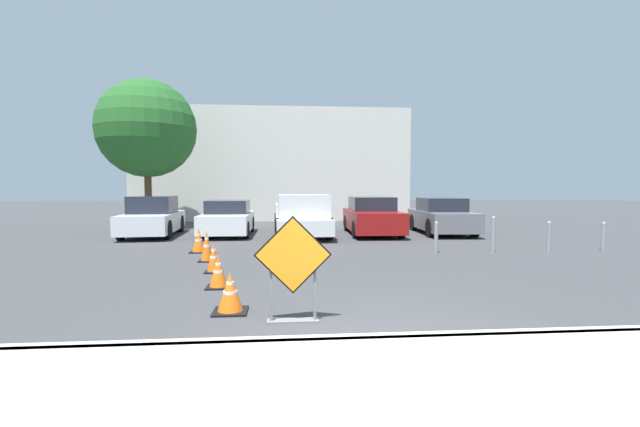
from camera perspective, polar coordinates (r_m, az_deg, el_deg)
ground_plane at (r=15.00m, az=-0.21°, el=-3.71°), size 96.00×96.00×0.00m
sidewalk_strip at (r=4.15m, az=13.67°, el=-22.37°), size 23.20×2.59×0.14m
curb_lip at (r=5.30m, az=9.02°, el=-16.46°), size 23.20×0.20×0.14m
road_closed_sign at (r=5.95m, az=-3.63°, el=-6.76°), size 1.08×0.20×1.49m
traffic_cone_nearest at (r=6.65m, az=-11.89°, el=-10.35°), size 0.51×0.51×0.60m
traffic_cone_second at (r=8.28m, az=-13.40°, el=-7.62°), size 0.45×0.45×0.61m
traffic_cone_third at (r=9.77m, az=-13.99°, el=-5.75°), size 0.39×0.39×0.67m
traffic_cone_fourth at (r=11.24m, az=-14.87°, el=-4.24°), size 0.40×0.40×0.80m
traffic_cone_fifth at (r=12.87m, az=-15.87°, el=-3.51°), size 0.50×0.50×0.70m
parked_car_nearest at (r=17.87m, az=-21.38°, el=-0.52°), size 2.03×4.38×1.54m
parked_car_second at (r=17.31m, az=-12.17°, el=-0.70°), size 1.85×4.09×1.37m
pickup_truck at (r=16.35m, az=-2.47°, el=-0.53°), size 2.14×5.08×1.62m
parked_car_third at (r=17.36m, az=6.93°, el=-0.43°), size 2.02×4.61×1.50m
parked_car_fourth at (r=18.11m, az=15.91°, el=-0.43°), size 2.08×4.32×1.45m
bollard_nearest at (r=12.65m, az=15.23°, el=-2.96°), size 0.12×0.12×0.91m
bollard_second at (r=13.32m, az=22.10°, el=-2.48°), size 0.12×0.12×1.05m
bollard_third at (r=14.18m, az=28.21°, el=-2.61°), size 0.12×0.12×0.89m
bollard_fourth at (r=15.17m, az=33.58°, el=-2.47°), size 0.12×0.12×0.86m
building_facade_backdrop at (r=26.43m, az=-6.25°, el=6.30°), size 15.64×5.00×6.38m
street_tree_behind_lot at (r=21.44m, az=-22.11°, el=10.42°), size 4.45×4.45×6.80m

